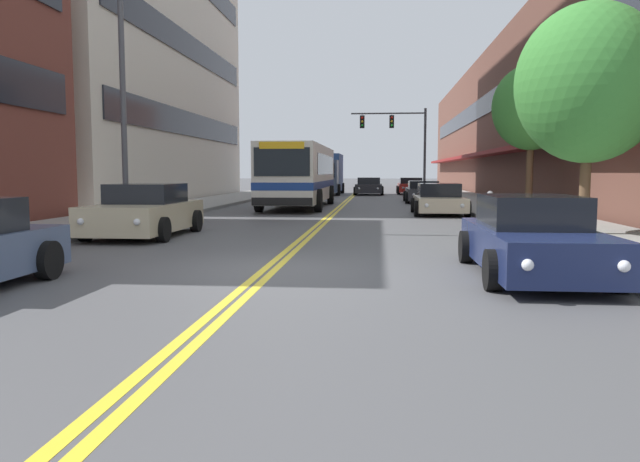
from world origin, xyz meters
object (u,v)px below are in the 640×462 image
Objects in this scene: car_black_parked_left_near at (288,188)px; street_tree_right_near at (589,84)px; car_dark_grey_parked_right_mid at (423,192)px; car_red_parked_right_far at (411,186)px; box_truck at (326,174)px; street_lamp_left_near at (133,42)px; street_tree_right_mid at (531,108)px; traffic_signal_mast at (399,134)px; car_charcoal_moving_lead at (369,187)px; car_beige_parked_left_mid at (145,212)px; fire_hydrant at (490,203)px; city_bus at (300,173)px; car_champagne_parked_right_end at (439,200)px; car_navy_parked_right_foreground at (532,239)px.

street_tree_right_near is (11.41, -25.64, 3.30)m from car_black_parked_left_near.
car_red_parked_right_far is (-0.02, 13.72, 0.02)m from car_dark_grey_parked_right_mid.
box_truck is (2.09, 5.95, 0.97)m from car_black_parked_left_near.
car_black_parked_left_near is at bearing 88.47° from street_lamp_left_near.
street_tree_right_mid is at bearing 30.33° from street_lamp_left_near.
street_lamp_left_near is (-8.31, -29.15, 0.84)m from traffic_signal_mast.
street_lamp_left_near reaches higher than car_charcoal_moving_lead.
street_lamp_left_near is (-0.66, -24.85, 4.72)m from car_black_parked_left_near.
street_lamp_left_near reaches higher than car_beige_parked_left_mid.
car_dark_grey_parked_right_mid is 12.50m from fire_hydrant.
city_bus is at bearing -100.25° from car_charcoal_moving_lead.
car_dark_grey_parked_right_mid is 0.51× the size of street_lamp_left_near.
car_champagne_parked_right_end is 10.17m from street_tree_right_near.
car_beige_parked_left_mid is 1.00× the size of car_dark_grey_parked_right_mid.
car_champagne_parked_right_end is at bearing 47.49° from car_beige_parked_left_mid.
box_truck is 26.05m from fire_hydrant.
city_bus is 1.23× the size of street_lamp_left_near.
car_champagne_parked_right_end is at bearing -81.66° from car_charcoal_moving_lead.
car_beige_parked_left_mid is at bearing -59.43° from street_lamp_left_near.
car_charcoal_moving_lead is 31.84m from street_tree_right_near.
car_champagne_parked_right_end is 13.41m from street_lamp_left_near.
street_lamp_left_near reaches higher than street_tree_right_mid.
box_truck is at bearing 118.16° from car_dark_grey_parked_right_mid.
car_charcoal_moving_lead reaches higher than car_dark_grey_parked_right_mid.
car_beige_parked_left_mid is 0.79× the size of street_tree_right_near.
car_red_parked_right_far is at bearing 40.28° from car_black_parked_left_near.
city_bus is 2.52× the size of car_charcoal_moving_lead.
car_beige_parked_left_mid is at bearing 147.47° from car_navy_parked_right_foreground.
street_tree_right_mid is at bearing 86.39° from street_tree_right_near.
street_lamp_left_near reaches higher than city_bus.
car_black_parked_left_near is 11.37m from car_red_parked_right_far.
street_tree_right_mid is (9.60, -5.81, 2.46)m from city_bus.
car_navy_parked_right_foreground is 0.74× the size of traffic_signal_mast.
street_tree_right_near is (2.78, -9.19, 3.34)m from car_champagne_parked_right_end.
street_lamp_left_near is (-6.09, -30.30, 4.73)m from car_charcoal_moving_lead.
car_black_parked_left_near is at bearing -109.40° from box_truck.
car_dark_grey_parked_right_mid is 0.79× the size of street_tree_right_near.
traffic_signal_mast is 23.54m from fire_hydrant.
box_truck reaches higher than car_beige_parked_left_mid.
box_truck is 1.28× the size of street_tree_right_near.
car_black_parked_left_near is 1.03× the size of car_charcoal_moving_lead.
car_charcoal_moving_lead is 24.70m from fire_hydrant.
car_charcoal_moving_lead is (-3.32, 36.96, 0.00)m from car_navy_parked_right_foreground.
car_black_parked_left_near is 0.72× the size of traffic_signal_mast.
car_black_parked_left_near is (-2.33, 11.67, -1.06)m from city_bus.
street_tree_right_near is at bearing -85.25° from car_red_parked_right_far.
car_beige_parked_left_mid reaches higher than fire_hydrant.
car_black_parked_left_near reaches higher than car_champagne_parked_right_end.
car_champagne_parked_right_end is 4.89× the size of fire_hydrant.
traffic_signal_mast is at bearing -108.62° from car_red_parked_right_far.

